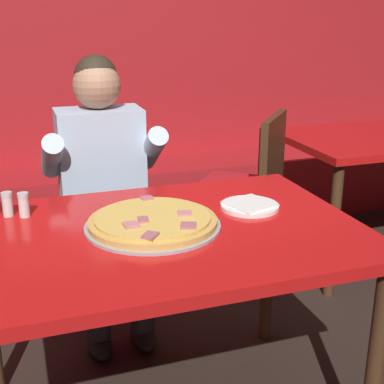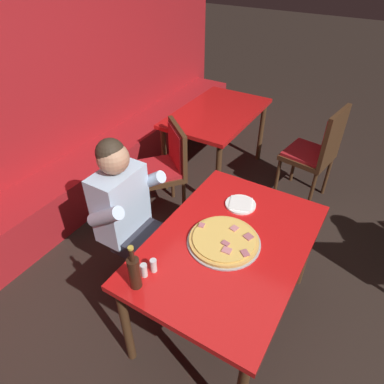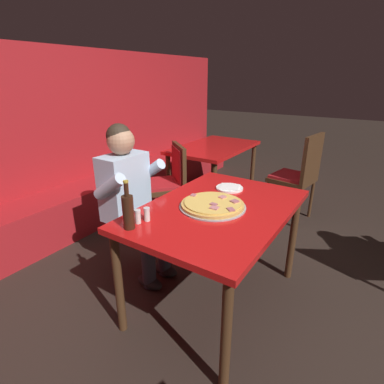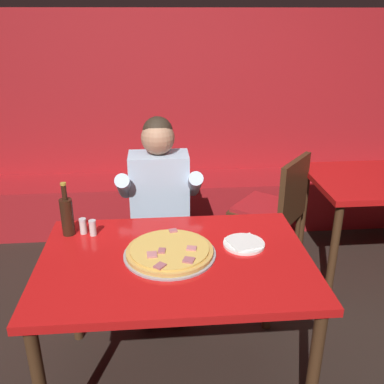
{
  "view_description": "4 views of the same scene",
  "coord_description": "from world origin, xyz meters",
  "px_view_note": "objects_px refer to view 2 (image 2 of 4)",
  "views": [
    {
      "loc": [
        -0.42,
        -1.55,
        1.45
      ],
      "look_at": [
        0.13,
        0.08,
        0.87
      ],
      "focal_mm": 50.0,
      "sensor_mm": 36.0,
      "label": 1
    },
    {
      "loc": [
        -1.37,
        -0.56,
        2.28
      ],
      "look_at": [
        0.13,
        0.35,
        0.94
      ],
      "focal_mm": 32.0,
      "sensor_mm": 36.0,
      "label": 2
    },
    {
      "loc": [
        -1.64,
        -0.87,
        1.6
      ],
      "look_at": [
        -0.02,
        0.19,
        0.85
      ],
      "focal_mm": 28.0,
      "sensor_mm": 36.0,
      "label": 3
    },
    {
      "loc": [
        -0.07,
        -1.77,
        1.86
      ],
      "look_at": [
        0.1,
        0.26,
        1.0
      ],
      "focal_mm": 40.0,
      "sensor_mm": 36.0,
      "label": 4
    }
  ],
  "objects_px": {
    "main_dining_table": "(229,251)",
    "diner_seated_blue_shirt": "(131,215)",
    "shaker_black_pepper": "(154,266)",
    "dining_chair_by_booth": "(317,149)",
    "background_dining_table": "(217,120)",
    "dining_chair_far_right": "(165,164)",
    "pizza": "(224,240)",
    "shaker_red_pepper_flakes": "(144,271)",
    "plate_white_paper": "(241,204)",
    "beer_bottle": "(134,272)"
  },
  "relations": [
    {
      "from": "diner_seated_blue_shirt",
      "to": "dining_chair_far_right",
      "type": "bearing_deg",
      "value": 19.99
    },
    {
      "from": "pizza",
      "to": "shaker_red_pepper_flakes",
      "type": "height_order",
      "value": "shaker_red_pepper_flakes"
    },
    {
      "from": "shaker_black_pepper",
      "to": "background_dining_table",
      "type": "bearing_deg",
      "value": 18.45
    },
    {
      "from": "plate_white_paper",
      "to": "dining_chair_far_right",
      "type": "bearing_deg",
      "value": 65.15
    },
    {
      "from": "dining_chair_far_right",
      "to": "pizza",
      "type": "bearing_deg",
      "value": -128.89
    },
    {
      "from": "background_dining_table",
      "to": "main_dining_table",
      "type": "bearing_deg",
      "value": -149.96
    },
    {
      "from": "diner_seated_blue_shirt",
      "to": "plate_white_paper",
      "type": "bearing_deg",
      "value": -56.97
    },
    {
      "from": "shaker_red_pepper_flakes",
      "to": "shaker_black_pepper",
      "type": "relative_size",
      "value": 1.0
    },
    {
      "from": "pizza",
      "to": "background_dining_table",
      "type": "height_order",
      "value": "pizza"
    },
    {
      "from": "diner_seated_blue_shirt",
      "to": "background_dining_table",
      "type": "distance_m",
      "value": 1.72
    },
    {
      "from": "main_dining_table",
      "to": "diner_seated_blue_shirt",
      "type": "distance_m",
      "value": 0.73
    },
    {
      "from": "main_dining_table",
      "to": "plate_white_paper",
      "type": "distance_m",
      "value": 0.38
    },
    {
      "from": "pizza",
      "to": "shaker_black_pepper",
      "type": "height_order",
      "value": "shaker_black_pepper"
    },
    {
      "from": "background_dining_table",
      "to": "shaker_red_pepper_flakes",
      "type": "bearing_deg",
      "value": -162.6
    },
    {
      "from": "pizza",
      "to": "background_dining_table",
      "type": "xyz_separation_m",
      "value": [
        1.66,
        0.92,
        -0.12
      ]
    },
    {
      "from": "plate_white_paper",
      "to": "pizza",
      "type": "bearing_deg",
      "value": -170.61
    },
    {
      "from": "dining_chair_by_booth",
      "to": "background_dining_table",
      "type": "bearing_deg",
      "value": 94.72
    },
    {
      "from": "shaker_black_pepper",
      "to": "dining_chair_by_booth",
      "type": "height_order",
      "value": "dining_chair_by_booth"
    },
    {
      "from": "plate_white_paper",
      "to": "background_dining_table",
      "type": "distance_m",
      "value": 1.55
    },
    {
      "from": "beer_bottle",
      "to": "dining_chair_far_right",
      "type": "height_order",
      "value": "beer_bottle"
    },
    {
      "from": "main_dining_table",
      "to": "beer_bottle",
      "type": "height_order",
      "value": "beer_bottle"
    },
    {
      "from": "main_dining_table",
      "to": "diner_seated_blue_shirt",
      "type": "relative_size",
      "value": 1.02
    },
    {
      "from": "pizza",
      "to": "shaker_red_pepper_flakes",
      "type": "xyz_separation_m",
      "value": [
        -0.45,
        0.26,
        0.02
      ]
    },
    {
      "from": "pizza",
      "to": "diner_seated_blue_shirt",
      "type": "bearing_deg",
      "value": 93.16
    },
    {
      "from": "dining_chair_far_right",
      "to": "diner_seated_blue_shirt",
      "type": "bearing_deg",
      "value": -160.01
    },
    {
      "from": "pizza",
      "to": "plate_white_paper",
      "type": "distance_m",
      "value": 0.38
    },
    {
      "from": "main_dining_table",
      "to": "shaker_black_pepper",
      "type": "distance_m",
      "value": 0.51
    },
    {
      "from": "dining_chair_far_right",
      "to": "dining_chair_by_booth",
      "type": "bearing_deg",
      "value": -50.86
    },
    {
      "from": "shaker_red_pepper_flakes",
      "to": "dining_chair_far_right",
      "type": "height_order",
      "value": "dining_chair_far_right"
    },
    {
      "from": "shaker_red_pepper_flakes",
      "to": "dining_chair_far_right",
      "type": "bearing_deg",
      "value": 30.75
    },
    {
      "from": "beer_bottle",
      "to": "shaker_red_pepper_flakes",
      "type": "relative_size",
      "value": 3.4
    },
    {
      "from": "beer_bottle",
      "to": "dining_chair_by_booth",
      "type": "relative_size",
      "value": 0.28
    },
    {
      "from": "dining_chair_far_right",
      "to": "background_dining_table",
      "type": "relative_size",
      "value": 0.76
    },
    {
      "from": "shaker_red_pepper_flakes",
      "to": "dining_chair_by_booth",
      "type": "relative_size",
      "value": 0.08
    },
    {
      "from": "main_dining_table",
      "to": "shaker_black_pepper",
      "type": "xyz_separation_m",
      "value": [
        -0.42,
        0.26,
        0.12
      ]
    },
    {
      "from": "beer_bottle",
      "to": "dining_chair_far_right",
      "type": "distance_m",
      "value": 1.57
    },
    {
      "from": "beer_bottle",
      "to": "dining_chair_by_booth",
      "type": "distance_m",
      "value": 2.33
    },
    {
      "from": "plate_white_paper",
      "to": "dining_chair_far_right",
      "type": "height_order",
      "value": "dining_chair_far_right"
    },
    {
      "from": "main_dining_table",
      "to": "background_dining_table",
      "type": "relative_size",
      "value": 1.06
    },
    {
      "from": "main_dining_table",
      "to": "dining_chair_far_right",
      "type": "relative_size",
      "value": 1.4
    },
    {
      "from": "shaker_red_pepper_flakes",
      "to": "background_dining_table",
      "type": "xyz_separation_m",
      "value": [
        2.11,
        0.66,
        -0.14
      ]
    },
    {
      "from": "shaker_red_pepper_flakes",
      "to": "dining_chair_far_right",
      "type": "relative_size",
      "value": 0.09
    },
    {
      "from": "plate_white_paper",
      "to": "shaker_black_pepper",
      "type": "xyz_separation_m",
      "value": [
        -0.77,
        0.17,
        0.03
      ]
    },
    {
      "from": "background_dining_table",
      "to": "dining_chair_far_right",
      "type": "bearing_deg",
      "value": 173.98
    },
    {
      "from": "pizza",
      "to": "diner_seated_blue_shirt",
      "type": "distance_m",
      "value": 0.71
    },
    {
      "from": "main_dining_table",
      "to": "dining_chair_far_right",
      "type": "height_order",
      "value": "dining_chair_far_right"
    },
    {
      "from": "dining_chair_by_booth",
      "to": "dining_chair_far_right",
      "type": "bearing_deg",
      "value": 129.14
    },
    {
      "from": "main_dining_table",
      "to": "shaker_black_pepper",
      "type": "bearing_deg",
      "value": 147.97
    },
    {
      "from": "diner_seated_blue_shirt",
      "to": "dining_chair_far_right",
      "type": "xyz_separation_m",
      "value": [
        0.85,
        0.31,
        -0.15
      ]
    },
    {
      "from": "dining_chair_by_booth",
      "to": "shaker_black_pepper",
      "type": "bearing_deg",
      "value": 170.1
    }
  ]
}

